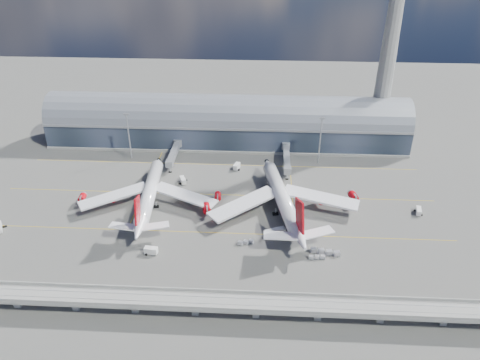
# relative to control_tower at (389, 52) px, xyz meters

# --- Properties ---
(ground) EXTENTS (500.00, 500.00, 0.00)m
(ground) POSITION_rel_control_tower_xyz_m (-85.00, -83.00, -51.64)
(ground) COLOR #474744
(ground) RESTS_ON ground
(taxi_lines) EXTENTS (200.00, 80.12, 0.01)m
(taxi_lines) POSITION_rel_control_tower_xyz_m (-85.00, -60.89, -51.63)
(taxi_lines) COLOR gold
(taxi_lines) RESTS_ON ground
(terminal) EXTENTS (200.00, 30.00, 28.00)m
(terminal) POSITION_rel_control_tower_xyz_m (-85.00, -5.01, -40.30)
(terminal) COLOR #1E2733
(terminal) RESTS_ON ground
(control_tower) EXTENTS (19.00, 19.00, 103.00)m
(control_tower) POSITION_rel_control_tower_xyz_m (0.00, 0.00, 0.00)
(control_tower) COLOR gray
(control_tower) RESTS_ON ground
(guideway) EXTENTS (220.00, 8.50, 7.20)m
(guideway) POSITION_rel_control_tower_xyz_m (-85.00, -138.00, -46.34)
(guideway) COLOR gray
(guideway) RESTS_ON ground
(floodlight_mast_left) EXTENTS (3.00, 0.70, 25.70)m
(floodlight_mast_left) POSITION_rel_control_tower_xyz_m (-135.00, -28.00, -38.00)
(floodlight_mast_left) COLOR gray
(floodlight_mast_left) RESTS_ON ground
(floodlight_mast_right) EXTENTS (3.00, 0.70, 25.70)m
(floodlight_mast_right) POSITION_rel_control_tower_xyz_m (-35.00, -28.00, -38.00)
(floodlight_mast_right) COLOR gray
(floodlight_mast_right) RESTS_ON ground
(airliner_left) EXTENTS (64.32, 67.60, 20.59)m
(airliner_left) POSITION_rel_control_tower_xyz_m (-114.51, -74.18, -45.75)
(airliner_left) COLOR white
(airliner_left) RESTS_ON ground
(airliner_right) EXTENTS (69.62, 72.86, 23.26)m
(airliner_right) POSITION_rel_control_tower_xyz_m (-55.09, -75.32, -45.60)
(airliner_right) COLOR white
(airliner_right) RESTS_ON ground
(jet_bridge_left) EXTENTS (4.40, 28.00, 7.25)m
(jet_bridge_left) POSITION_rel_control_tower_xyz_m (-111.18, -29.88, -46.46)
(jet_bridge_left) COLOR gray
(jet_bridge_left) RESTS_ON ground
(jet_bridge_right) EXTENTS (4.40, 32.00, 7.25)m
(jet_bridge_right) POSITION_rel_control_tower_xyz_m (-51.98, -31.82, -46.46)
(jet_bridge_right) COLOR gray
(jet_bridge_right) RESTS_ON ground
(service_truck_1) EXTENTS (5.22, 2.88, 2.92)m
(service_truck_1) POSITION_rel_control_tower_xyz_m (-106.49, -108.01, -50.16)
(service_truck_1) COLOR silver
(service_truck_1) RESTS_ON ground
(service_truck_2) EXTENTS (8.68, 5.51, 3.05)m
(service_truck_2) POSITION_rel_control_tower_xyz_m (-58.39, -93.43, -50.05)
(service_truck_2) COLOR silver
(service_truck_2) RESTS_ON ground
(service_truck_3) EXTENTS (3.04, 5.51, 2.52)m
(service_truck_3) POSITION_rel_control_tower_xyz_m (4.76, -73.82, -50.35)
(service_truck_3) COLOR silver
(service_truck_3) RESTS_ON ground
(service_truck_4) EXTENTS (3.64, 5.43, 2.89)m
(service_truck_4) POSITION_rel_control_tower_xyz_m (-77.61, -37.24, -50.18)
(service_truck_4) COLOR silver
(service_truck_4) RESTS_ON ground
(service_truck_5) EXTENTS (4.12, 5.92, 2.67)m
(service_truck_5) POSITION_rel_control_tower_xyz_m (-103.03, -52.88, -50.27)
(service_truck_5) COLOR silver
(service_truck_5) RESTS_ON ground
(cargo_train_0) EXTENTS (6.79, 3.41, 1.49)m
(cargo_train_0) POSITION_rel_control_tower_xyz_m (-70.13, -99.75, -50.86)
(cargo_train_0) COLOR gray
(cargo_train_0) RESTS_ON ground
(cargo_train_1) EXTENTS (11.82, 3.90, 1.95)m
(cargo_train_1) POSITION_rel_control_tower_xyz_m (-39.09, -104.49, -50.62)
(cargo_train_1) COLOR gray
(cargo_train_1) RESTS_ON ground
(cargo_train_2) EXTENTS (6.65, 1.93, 1.47)m
(cargo_train_2) POSITION_rel_control_tower_xyz_m (-42.48, -107.53, -50.87)
(cargo_train_2) COLOR gray
(cargo_train_2) RESTS_ON ground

